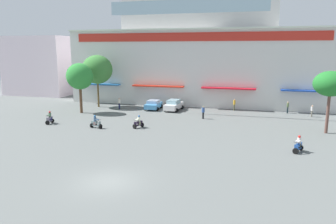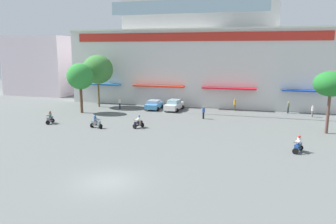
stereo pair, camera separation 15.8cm
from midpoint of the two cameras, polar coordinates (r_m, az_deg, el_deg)
name	(u,v)px [view 1 (the left image)]	position (r m, az deg, el deg)	size (l,w,h in m)	color
ground_plane	(162,134)	(34.70, -1.27, -3.97)	(128.00, 128.00, 0.00)	#5C605E
colonial_building	(201,42)	(56.80, 5.73, 12.20)	(41.97, 18.83, 24.01)	silver
flank_building_left	(42,65)	(70.50, -21.34, 7.65)	(12.85, 8.86, 11.42)	silver
plaza_tree_0	(97,70)	(51.51, -12.47, 7.32)	(4.79, 4.25, 8.10)	brown
plaza_tree_1	(331,84)	(38.31, 26.63, 4.42)	(3.54, 3.48, 6.74)	brown
plaza_tree_2	(80,77)	(47.27, -15.41, 6.05)	(3.87, 3.30, 7.07)	brown
parked_car_0	(153,105)	(48.86, -2.68, 1.30)	(2.48, 3.84, 1.40)	#468FCA
parked_car_1	(174,105)	(48.06, 0.90, 1.24)	(2.57, 4.53, 1.60)	white
scooter_rider_0	(298,145)	(30.94, 21.88, -5.48)	(1.06, 1.55, 1.52)	black
scooter_rider_1	(50,119)	(42.03, -20.24, -1.09)	(0.69, 1.36, 1.56)	black
scooter_rider_2	(138,123)	(37.58, -5.35, -1.90)	(1.08, 1.42, 1.50)	black
scooter_rider_3	(96,123)	(38.23, -12.74, -1.88)	(1.51, 0.81, 1.52)	black
pedestrian_0	(119,103)	(49.55, -8.68, 1.61)	(0.44, 0.44, 1.71)	#1F2148
pedestrian_1	(234,104)	(48.81, 11.52, 1.39)	(0.44, 0.44, 1.72)	brown
pedestrian_2	(203,112)	(42.42, 6.12, 0.06)	(0.52, 0.52, 1.68)	black
pedestrian_3	(288,107)	(48.84, 20.28, 0.91)	(0.32, 0.32, 1.68)	black
pedestrian_4	(312,110)	(47.47, 23.97, 0.28)	(0.46, 0.46, 1.58)	slate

